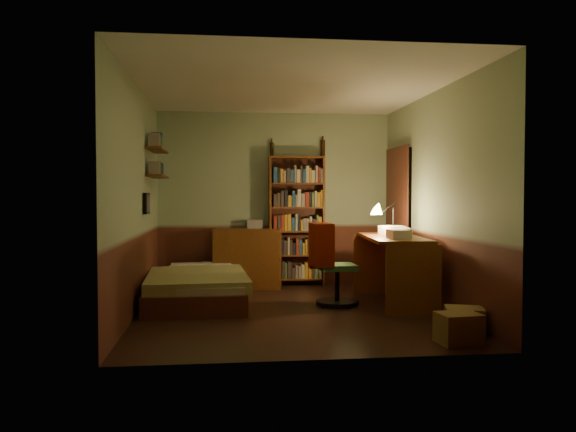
{
  "coord_description": "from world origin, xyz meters",
  "views": [
    {
      "loc": [
        -0.77,
        -6.48,
        1.34
      ],
      "look_at": [
        0.0,
        0.25,
        1.1
      ],
      "focal_mm": 35.0,
      "sensor_mm": 36.0,
      "label": 1
    }
  ],
  "objects": [
    {
      "name": "paper_stack",
      "position": [
        1.36,
        0.47,
        0.9
      ],
      "size": [
        0.29,
        0.34,
        0.12
      ],
      "primitive_type": "cube",
      "rotation": [
        0.0,
        0.0,
        0.27
      ],
      "color": "silver",
      "rests_on": "desk"
    },
    {
      "name": "red_jacket",
      "position": [
        0.53,
        0.06,
        1.32
      ],
      "size": [
        0.29,
        0.46,
        0.52
      ],
      "primitive_type": "cube",
      "rotation": [
        0.0,
        0.0,
        0.1
      ],
      "color": "#9A1D01",
      "rests_on": "office_chair"
    },
    {
      "name": "dresser",
      "position": [
        -0.42,
        1.76,
        0.43
      ],
      "size": [
        1.04,
        0.64,
        0.87
      ],
      "primitive_type": "cube",
      "rotation": [
        0.0,
        0.0,
        -0.17
      ],
      "color": "#5C3012",
      "rests_on": "ground"
    },
    {
      "name": "mini_stereo",
      "position": [
        -0.32,
        1.89,
        0.93
      ],
      "size": [
        0.24,
        0.19,
        0.12
      ],
      "primitive_type": "cube",
      "rotation": [
        0.0,
        0.0,
        0.08
      ],
      "color": "#B2B2B7",
      "rests_on": "dresser"
    },
    {
      "name": "bed",
      "position": [
        -1.1,
        0.76,
        0.32
      ],
      "size": [
        1.17,
        2.16,
        0.64
      ],
      "primitive_type": "cube",
      "rotation": [
        0.0,
        0.0,
        0.01
      ],
      "color": "olive",
      "rests_on": "ground"
    },
    {
      "name": "desk",
      "position": [
        1.31,
        0.26,
        0.42
      ],
      "size": [
        0.78,
        1.62,
        0.84
      ],
      "primitive_type": "cube",
      "rotation": [
        0.0,
        0.0,
        -0.09
      ],
      "color": "#5C3012",
      "rests_on": "ground"
    },
    {
      "name": "cardboard_box_a",
      "position": [
        1.34,
        -1.64,
        0.14
      ],
      "size": [
        0.4,
        0.33,
        0.28
      ],
      "primitive_type": "cube",
      "rotation": [
        0.0,
        0.0,
        0.11
      ],
      "color": "olive",
      "rests_on": "ground"
    },
    {
      "name": "door_trim",
      "position": [
        1.69,
        1.3,
        1.0
      ],
      "size": [
        0.02,
        0.98,
        2.08
      ],
      "primitive_type": "cube",
      "color": "#441E14",
      "rests_on": "ground"
    },
    {
      "name": "wall_shelf_upper",
      "position": [
        -1.64,
        1.1,
        1.95
      ],
      "size": [
        0.2,
        0.9,
        0.03
      ],
      "primitive_type": "cube",
      "color": "#5C3012",
      "rests_on": "wall_left"
    },
    {
      "name": "wall_right",
      "position": [
        1.76,
        0.0,
        1.3
      ],
      "size": [
        0.02,
        4.0,
        2.6
      ],
      "primitive_type": "cube",
      "color": "#90A680",
      "rests_on": "ground"
    },
    {
      "name": "bottle_left",
      "position": [
        -0.05,
        1.96,
        2.04
      ],
      "size": [
        0.07,
        0.07,
        0.22
      ],
      "primitive_type": "cylinder",
      "rotation": [
        0.0,
        0.0,
        -0.34
      ],
      "color": "black",
      "rests_on": "bookshelf"
    },
    {
      "name": "wall_front",
      "position": [
        0.0,
        -2.01,
        1.3
      ],
      "size": [
        3.5,
        0.02,
        2.6
      ],
      "primitive_type": "cube",
      "color": "#90A680",
      "rests_on": "ground"
    },
    {
      "name": "bottle_right",
      "position": [
        0.73,
        1.96,
        2.06
      ],
      "size": [
        0.09,
        0.09,
        0.26
      ],
      "primitive_type": "cylinder",
      "rotation": [
        0.0,
        0.0,
        0.38
      ],
      "color": "black",
      "rests_on": "bookshelf"
    },
    {
      "name": "doorway",
      "position": [
        1.72,
        1.3,
        1.0
      ],
      "size": [
        0.06,
        0.9,
        2.0
      ],
      "primitive_type": "cube",
      "color": "black",
      "rests_on": "ground"
    },
    {
      "name": "wall_left",
      "position": [
        -1.76,
        0.0,
        1.3
      ],
      "size": [
        0.02,
        4.0,
        2.6
      ],
      "primitive_type": "cube",
      "color": "#90A680",
      "rests_on": "ground"
    },
    {
      "name": "wall_shelf_lower",
      "position": [
        -1.64,
        1.1,
        1.6
      ],
      "size": [
        0.2,
        0.9,
        0.03
      ],
      "primitive_type": "cube",
      "color": "#5C3012",
      "rests_on": "wall_left"
    },
    {
      "name": "framed_picture",
      "position": [
        -1.72,
        0.6,
        1.25
      ],
      "size": [
        0.04,
        0.32,
        0.26
      ],
      "primitive_type": "cube",
      "color": "black",
      "rests_on": "wall_left"
    },
    {
      "name": "floor",
      "position": [
        0.0,
        0.0,
        -0.01
      ],
      "size": [
        3.5,
        4.0,
        0.02
      ],
      "primitive_type": "cube",
      "color": "black",
      "rests_on": "ground"
    },
    {
      "name": "bookshelf",
      "position": [
        0.31,
        1.85,
        0.97
      ],
      "size": [
        0.84,
        0.28,
        1.93
      ],
      "primitive_type": "cube",
      "rotation": [
        0.0,
        0.0,
        -0.03
      ],
      "color": "#5C3012",
      "rests_on": "ground"
    },
    {
      "name": "cardboard_box_b",
      "position": [
        1.56,
        -1.28,
        0.13
      ],
      "size": [
        0.43,
        0.39,
        0.25
      ],
      "primitive_type": "cube",
      "rotation": [
        0.0,
        0.0,
        -0.29
      ],
      "color": "olive",
      "rests_on": "ground"
    },
    {
      "name": "wall_back",
      "position": [
        0.0,
        2.01,
        1.3
      ],
      "size": [
        3.5,
        0.02,
        2.6
      ],
      "primitive_type": "cube",
      "color": "#90A680",
      "rests_on": "ground"
    },
    {
      "name": "ceiling",
      "position": [
        0.0,
        0.0,
        2.61
      ],
      "size": [
        3.5,
        4.0,
        0.02
      ],
      "primitive_type": "cube",
      "color": "silver",
      "rests_on": "wall_back"
    },
    {
      "name": "desk_lamp",
      "position": [
        1.39,
        0.51,
        1.15
      ],
      "size": [
        0.23,
        0.23,
        0.61
      ],
      "primitive_type": "cone",
      "rotation": [
        0.0,
        0.0,
        -0.34
      ],
      "color": "black",
      "rests_on": "desk"
    },
    {
      "name": "office_chair",
      "position": [
        0.61,
        0.26,
        0.53
      ],
      "size": [
        0.54,
        0.48,
        1.06
      ],
      "primitive_type": "cube",
      "rotation": [
        0.0,
        0.0,
        0.03
      ],
      "color": "#2E572F",
      "rests_on": "ground"
    }
  ]
}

